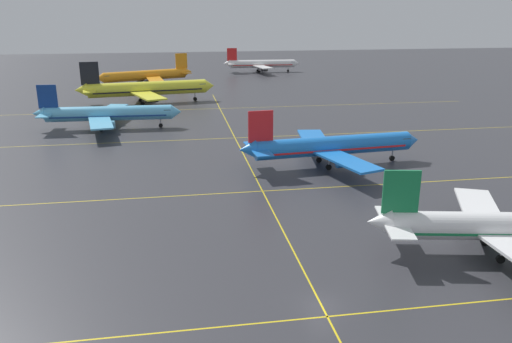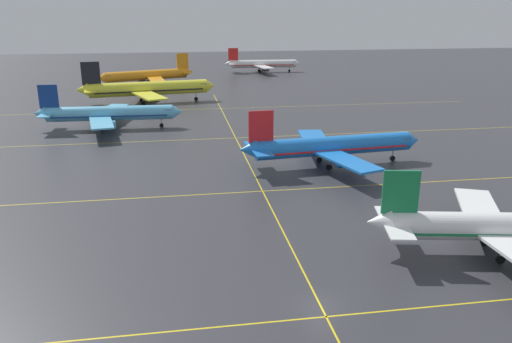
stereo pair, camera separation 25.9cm
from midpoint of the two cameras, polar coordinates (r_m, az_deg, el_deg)
ground_plane at (r=52.83m, az=7.12°, el=-14.50°), size 600.00×600.00×0.00m
airliner_front_gate at (r=67.24m, az=25.99°, el=-5.53°), size 33.21×28.24×10.36m
airliner_second_row at (r=95.25m, az=8.28°, el=2.81°), size 35.30×30.32×10.97m
airliner_third_row at (r=128.61m, az=-16.22°, el=6.18°), size 34.81×30.05×10.83m
airliner_far_left_stand at (r=160.57m, az=-12.14°, el=8.95°), size 41.60×35.55×12.94m
airliner_far_right_stand at (r=197.29m, az=-12.08°, el=10.39°), size 35.27×30.20×11.30m
airliner_distant_taxiway at (r=234.57m, az=0.55°, el=11.85°), size 34.31×29.64×10.68m
taxiway_markings at (r=98.74m, az=-1.14°, el=1.28°), size 149.89×155.59×0.01m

